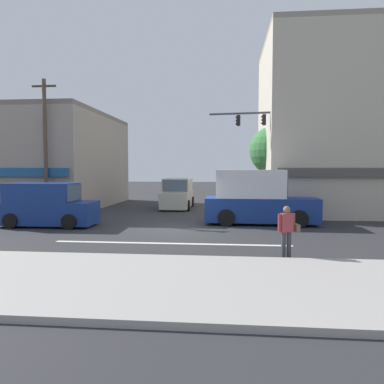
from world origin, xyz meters
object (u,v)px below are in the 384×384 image
(street_tree, at_px, (275,151))
(pedestrian_foreground_with_bag, at_px, (287,229))
(van_crossing_rightbound, at_px, (178,194))
(traffic_light_mast, at_px, (277,144))
(utility_pole_near_left, at_px, (45,146))
(box_truck_crossing_center, at_px, (257,199))
(van_approaching_near, at_px, (47,206))

(street_tree, bearing_deg, pedestrian_foreground_with_bag, -94.99)
(van_crossing_rightbound, bearing_deg, traffic_light_mast, -37.92)
(utility_pole_near_left, distance_m, traffic_light_mast, 13.16)
(street_tree, bearing_deg, van_crossing_rightbound, 166.16)
(utility_pole_near_left, height_order, box_truck_crossing_center, utility_pole_near_left)
(van_approaching_near, xyz_separation_m, box_truck_crossing_center, (10.31, 1.71, 0.25))
(box_truck_crossing_center, distance_m, pedestrian_foreground_with_bag, 7.41)
(van_approaching_near, relative_size, pedestrian_foreground_with_bag, 2.76)
(box_truck_crossing_center, bearing_deg, utility_pole_near_left, 172.92)
(van_crossing_rightbound, distance_m, pedestrian_foreground_with_bag, 15.52)
(street_tree, bearing_deg, van_approaching_near, -148.48)
(traffic_light_mast, bearing_deg, street_tree, 85.12)
(pedestrian_foreground_with_bag, bearing_deg, box_truck_crossing_center, 92.88)
(utility_pole_near_left, height_order, van_crossing_rightbound, utility_pole_near_left)
(van_crossing_rightbound, bearing_deg, pedestrian_foreground_with_bag, -69.56)
(street_tree, bearing_deg, box_truck_crossing_center, -105.16)
(street_tree, relative_size, utility_pole_near_left, 0.71)
(utility_pole_near_left, relative_size, van_crossing_rightbound, 1.71)
(traffic_light_mast, height_order, van_crossing_rightbound, traffic_light_mast)
(traffic_light_mast, xyz_separation_m, box_truck_crossing_center, (-1.22, -2.27, -2.92))
(box_truck_crossing_center, xyz_separation_m, pedestrian_foreground_with_bag, (0.37, -7.39, -0.30))
(street_tree, xyz_separation_m, pedestrian_foreground_with_bag, (-1.13, -12.93, -3.01))
(utility_pole_near_left, bearing_deg, traffic_light_mast, 3.43)
(traffic_light_mast, relative_size, van_approaching_near, 1.34)
(street_tree, xyz_separation_m, utility_pole_near_left, (-13.42, -4.06, 0.13))
(traffic_light_mast, relative_size, van_crossing_rightbound, 1.35)
(van_approaching_near, xyz_separation_m, van_crossing_rightbound, (5.26, 8.86, 0.00))
(utility_pole_near_left, relative_size, traffic_light_mast, 1.27)
(van_approaching_near, xyz_separation_m, pedestrian_foreground_with_bag, (10.69, -5.68, -0.05))
(van_crossing_rightbound, xyz_separation_m, box_truck_crossing_center, (5.05, -7.15, 0.25))
(street_tree, relative_size, pedestrian_foreground_with_bag, 3.35)
(utility_pole_near_left, relative_size, pedestrian_foreground_with_bag, 4.72)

